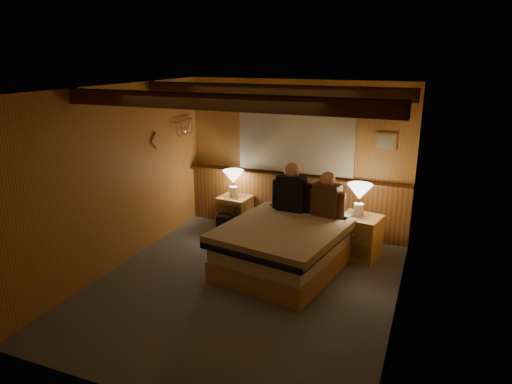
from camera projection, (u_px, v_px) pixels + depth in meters
The scene contains 19 objects.
floor at pixel (244, 285), 5.68m from camera, with size 4.20×4.20×0.00m, color #4C515B.
ceiling at pixel (242, 89), 4.98m from camera, with size 4.20×4.20×0.00m, color gold.
wall_back at pixel (296, 157), 7.19m from camera, with size 3.60×3.60×0.00m, color #BF9544.
wall_left at pixel (117, 178), 5.97m from camera, with size 4.20×4.20×0.00m, color #BF9544.
wall_right at pixel (404, 213), 4.68m from camera, with size 4.20×4.20×0.00m, color #BF9544.
wall_front at pixel (133, 268), 3.46m from camera, with size 3.60×3.60×0.00m, color #BF9544.
wainscot at pixel (294, 201), 7.34m from camera, with size 3.60×0.23×0.94m.
curtain_window at pixel (296, 138), 7.03m from camera, with size 2.18×0.09×1.11m.
ceiling_beams at pixel (248, 96), 5.14m from camera, with size 3.60×1.65×0.16m.
coat_rail at pixel (183, 126), 7.20m from camera, with size 0.05×0.55×0.24m.
framed_print at pixel (386, 141), 6.59m from camera, with size 0.30×0.04×0.25m.
bed at pixel (285, 246), 6.04m from camera, with size 1.69×2.03×0.62m.
nightstand_left at pixel (235, 212), 7.48m from camera, with size 0.52×0.48×0.54m.
nightstand_right at pixel (359, 236), 6.42m from camera, with size 0.63×0.59×0.60m.
lamp_left at pixel (233, 178), 7.33m from camera, with size 0.34×0.34×0.44m.
lamp_right at pixel (360, 194), 6.29m from camera, with size 0.35×0.35×0.45m.
person_left at pixel (292, 191), 6.45m from camera, with size 0.59×0.25×0.72m.
person_right at pixel (327, 198), 6.23m from camera, with size 0.52×0.27×0.65m.
duffel_bag at pixel (234, 223), 7.29m from camera, with size 0.58×0.42×0.38m.
Camera 1 is at (2.04, -4.67, 2.76)m, focal length 32.00 mm.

